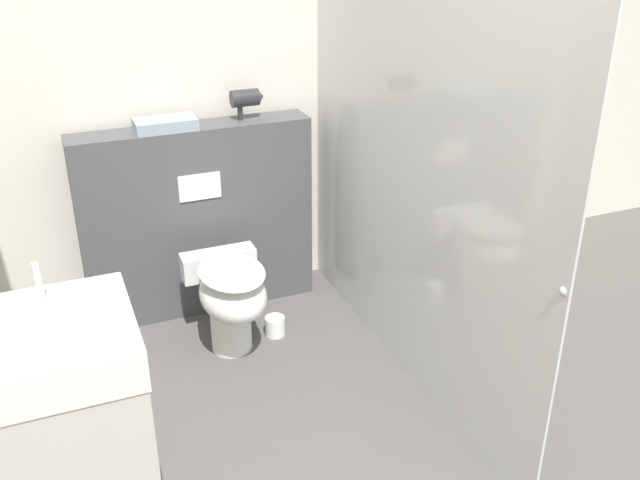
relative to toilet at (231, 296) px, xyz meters
The scene contains 8 objects.
wall_back 1.20m from the toilet, 64.01° to the left, with size 8.00×0.06×2.50m.
partition_panel 0.55m from the toilet, 92.69° to the left, with size 1.24×0.21×1.05m.
shower_glass 1.08m from the toilet, 29.13° to the right, with size 0.04×2.13×2.00m.
toilet is the anchor object (origin of this frame).
sink_vanity 1.32m from the toilet, 128.82° to the right, with size 0.51×0.51×1.10m.
hair_drier 1.03m from the toilet, 61.82° to the left, with size 0.17×0.09×0.16m.
folded_towel 0.92m from the toilet, 107.19° to the left, with size 0.31×0.17×0.06m.
spare_toilet_roll 0.37m from the toilet, 13.98° to the left, with size 0.10×0.10×0.10m.
Camera 1 is at (-1.08, -1.34, 2.10)m, focal length 40.00 mm.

